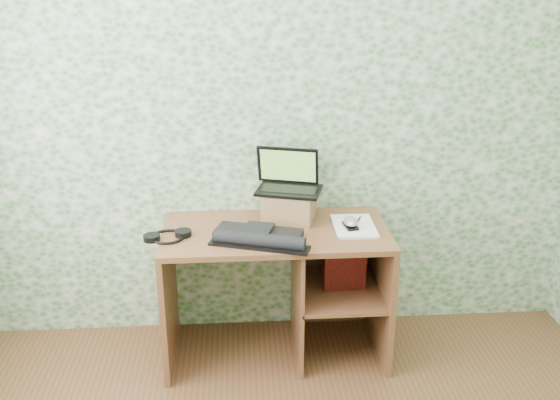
{
  "coord_description": "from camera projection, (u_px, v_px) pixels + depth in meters",
  "views": [
    {
      "loc": [
        -0.19,
        -1.58,
        2.07
      ],
      "look_at": [
        0.02,
        1.39,
        0.94
      ],
      "focal_mm": 40.0,
      "sensor_mm": 36.0,
      "label": 1
    }
  ],
  "objects": [
    {
      "name": "wall_back",
      "position": [
        272.0,
        115.0,
        3.4
      ],
      "size": [
        3.5,
        0.0,
        3.5
      ],
      "primitive_type": "plane",
      "rotation": [
        1.57,
        0.0,
        0.0
      ],
      "color": "silver",
      "rests_on": "ground"
    },
    {
      "name": "laptop",
      "position": [
        289.0,
        180.0,
        3.4
      ],
      "size": [
        0.39,
        0.33,
        0.23
      ],
      "rotation": [
        0.0,
        0.0,
        -0.29
      ],
      "color": "black",
      "rests_on": "riser"
    },
    {
      "name": "pen",
      "position": [
        357.0,
        222.0,
        3.36
      ],
      "size": [
        0.06,
        0.13,
        0.01
      ],
      "primitive_type": "cylinder",
      "rotation": [
        1.57,
        0.0,
        -0.41
      ],
      "color": "black",
      "rests_on": "notepad"
    },
    {
      "name": "headphones",
      "position": [
        168.0,
        236.0,
        3.2
      ],
      "size": [
        0.24,
        0.22,
        0.03
      ],
      "rotation": [
        0.0,
        0.0,
        0.29
      ],
      "color": "black",
      "rests_on": "desk"
    },
    {
      "name": "red_box",
      "position": [
        344.0,
        265.0,
        3.41
      ],
      "size": [
        0.23,
        0.09,
        0.28
      ],
      "primitive_type": "cube",
      "rotation": [
        0.0,
        0.0,
        0.06
      ],
      "color": "maroon",
      "rests_on": "desk"
    },
    {
      "name": "notepad",
      "position": [
        354.0,
        226.0,
        3.33
      ],
      "size": [
        0.22,
        0.31,
        0.01
      ],
      "primitive_type": "cube",
      "rotation": [
        0.0,
        0.0,
        -0.01
      ],
      "color": "white",
      "rests_on": "desk"
    },
    {
      "name": "keyboard",
      "position": [
        259.0,
        237.0,
        3.16
      ],
      "size": [
        0.51,
        0.4,
        0.07
      ],
      "rotation": [
        0.0,
        0.0,
        -0.32
      ],
      "color": "black",
      "rests_on": "desk"
    },
    {
      "name": "riser",
      "position": [
        289.0,
        206.0,
        3.41
      ],
      "size": [
        0.32,
        0.29,
        0.16
      ],
      "primitive_type": "cube",
      "rotation": [
        0.0,
        0.0,
        -0.29
      ],
      "color": "brown",
      "rests_on": "desk"
    },
    {
      "name": "mouse",
      "position": [
        351.0,
        224.0,
        3.29
      ],
      "size": [
        0.09,
        0.13,
        0.04
      ],
      "primitive_type": "ellipsoid",
      "rotation": [
        0.0,
        0.0,
        0.14
      ],
      "color": "silver",
      "rests_on": "notepad"
    },
    {
      "name": "desk",
      "position": [
        289.0,
        272.0,
        3.43
      ],
      "size": [
        1.2,
        0.6,
        0.75
      ],
      "color": "brown",
      "rests_on": "floor"
    }
  ]
}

